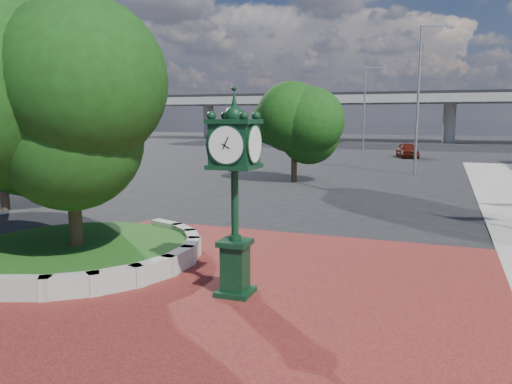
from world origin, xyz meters
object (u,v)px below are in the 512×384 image
object	(u,v)px
post_clock	(235,186)
street_lamp_far	(367,103)
parked_car	(407,150)
street_lamp_near	(422,88)

from	to	relation	value
post_clock	street_lamp_far	xyz separation A→B (m)	(-3.65, 43.98, 2.81)
post_clock	parked_car	bearing A→B (deg)	88.73
street_lamp_near	street_lamp_far	world-z (taller)	street_lamp_near
parked_car	street_lamp_far	bearing A→B (deg)	127.73
parked_car	street_lamp_far	world-z (taller)	street_lamp_far
parked_car	street_lamp_near	distance (m)	15.65
parked_car	post_clock	bearing A→B (deg)	-105.60
post_clock	street_lamp_near	xyz separation A→B (m)	(2.60, 25.73, 3.32)
street_lamp_near	street_lamp_far	size ratio (longest dim) A/B	1.10
street_lamp_near	street_lamp_far	bearing A→B (deg)	108.91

